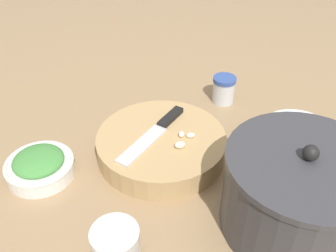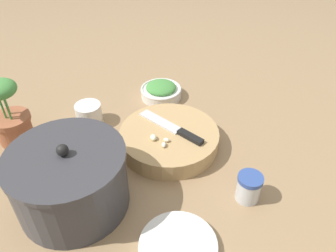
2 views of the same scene
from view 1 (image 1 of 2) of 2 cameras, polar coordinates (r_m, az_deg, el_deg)
ground_plane at (r=0.88m, az=0.35°, el=-5.12°), size 5.00×5.00×0.00m
cutting_board at (r=0.88m, az=-1.00°, el=-2.91°), size 0.30×0.30×0.05m
chef_knife at (r=0.87m, az=-1.76°, el=-0.71°), size 0.24×0.07×0.01m
garlic_cloves at (r=0.84m, az=2.38°, el=-2.06°), size 0.07×0.05×0.01m
herb_bowl at (r=0.87m, az=-18.97°, el=-5.72°), size 0.15×0.15×0.06m
spice_jar at (r=1.07m, az=8.48°, el=5.53°), size 0.06×0.06×0.08m
coffee_mug at (r=0.68m, az=-8.06°, el=-17.61°), size 0.11×0.09×0.07m
plate_stack at (r=1.00m, az=19.21°, el=-0.88°), size 0.18×0.18×0.02m
stock_pot at (r=0.73m, az=19.29°, el=-9.61°), size 0.28×0.28×0.19m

